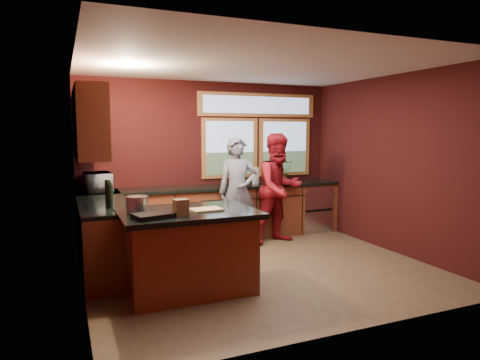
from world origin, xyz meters
TOP-DOWN VIEW (x-y plane):
  - floor at (0.00, 0.00)m, footprint 4.50×4.50m
  - room_shell at (-0.60, 0.32)m, footprint 4.52×4.02m
  - back_counter at (0.20, 1.70)m, footprint 4.50×0.64m
  - left_counter at (-1.95, 0.85)m, footprint 0.64×2.30m
  - island at (-1.11, -0.43)m, footprint 1.55×1.05m
  - person_grey at (0.20, 1.25)m, footprint 0.72×0.56m
  - person_red at (0.89, 1.13)m, footprint 0.98×0.82m
  - microwave at (-1.92, 1.68)m, footprint 0.42×0.58m
  - potted_plant at (1.28, 1.75)m, footprint 0.35×0.31m
  - paper_towel at (0.72, 1.70)m, footprint 0.12×0.12m
  - cutting_board at (-0.91, -0.48)m, footprint 0.36×0.27m
  - stock_pot at (-1.66, -0.28)m, footprint 0.24×0.24m
  - paper_bag at (-1.26, -0.68)m, footprint 0.16×0.13m
  - black_tray at (-1.56, -0.68)m, footprint 0.46×0.37m

SIDE VIEW (x-z plane):
  - floor at x=0.00m, z-range 0.00..0.00m
  - back_counter at x=0.20m, z-range 0.00..0.93m
  - left_counter at x=-1.95m, z-range 0.00..0.93m
  - island at x=-1.11m, z-range 0.01..0.95m
  - person_grey at x=0.20m, z-range 0.00..1.76m
  - person_red at x=0.89m, z-range 0.00..1.82m
  - cutting_board at x=-0.91m, z-range 0.94..0.96m
  - black_tray at x=-1.56m, z-range 0.94..0.99m
  - stock_pot at x=-1.66m, z-range 0.94..1.12m
  - paper_bag at x=-1.26m, z-range 0.94..1.12m
  - paper_towel at x=0.72m, z-range 0.93..1.21m
  - microwave at x=-1.92m, z-range 0.93..1.23m
  - potted_plant at x=1.28m, z-range 0.93..1.32m
  - room_shell at x=-0.60m, z-range 0.44..3.15m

